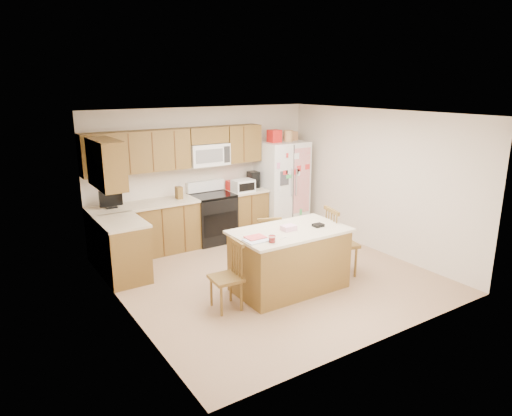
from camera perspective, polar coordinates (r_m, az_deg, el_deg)
ground at (r=7.25m, az=1.83°, el=-8.40°), size 4.50×4.50×0.00m
room_shell at (r=6.80m, az=1.93°, el=2.78°), size 4.60×4.60×2.52m
cabinetry at (r=8.02m, az=-11.29°, el=0.57°), size 3.36×1.56×2.15m
stove at (r=8.65m, az=-5.47°, el=-1.14°), size 0.76×0.65×1.13m
refrigerator at (r=9.29m, az=3.26°, el=2.91°), size 0.90×0.79×2.04m
island at (r=6.66m, az=4.20°, el=-6.40°), size 1.66×0.97×1.00m
windsor_chair_left at (r=6.10m, az=-3.58°, el=-8.63°), size 0.41×0.43×0.94m
windsor_chair_back at (r=7.22m, az=1.39°, el=-4.71°), size 0.51×0.50×0.94m
windsor_chair_right at (r=7.23m, az=10.38°, el=-4.36°), size 0.55×0.56×1.08m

